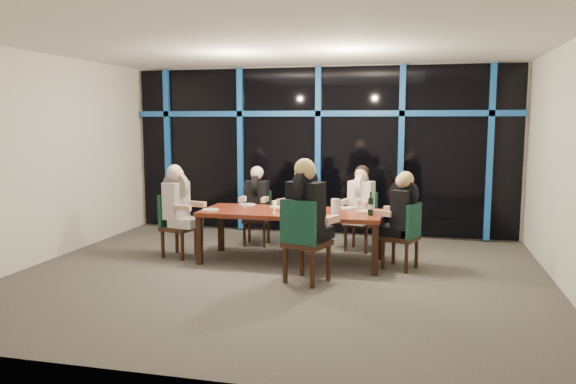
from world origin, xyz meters
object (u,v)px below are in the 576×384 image
Objects in this scene: chair_end_left at (174,222)px; chair_far_right at (362,218)px; diner_near_mid at (307,202)px; diner_end_right at (401,206)px; chair_near_mid at (303,237)px; diner_far_right at (361,195)px; water_pitcher at (336,207)px; chair_far_left at (258,215)px; diner_far_mid at (300,196)px; chair_far_mid at (303,218)px; diner_far_left at (256,194)px; wine_bottle at (370,206)px; chair_end_right at (406,233)px; dining_table at (291,216)px; diner_end_left at (178,197)px.

chair_far_right is at bearing -56.17° from chair_end_left.
diner_end_right is at bearing -120.71° from diner_near_mid.
diner_far_right is (0.49, 1.99, 0.28)m from chair_near_mid.
diner_near_mid reaches higher than water_pitcher.
diner_end_right is 4.04× the size of water_pitcher.
diner_far_mid reaches higher than chair_far_left.
diner_far_right reaches higher than chair_far_mid.
wine_bottle is (1.95, -1.06, 0.03)m from diner_far_left.
chair_far_right is at bearing -124.69° from chair_end_right.
diner_end_right is (-0.07, 0.03, 0.37)m from chair_end_right.
diner_far_left reaches higher than dining_table.
diner_far_left is 0.82× the size of diner_near_mid.
diner_end_left is at bearing -67.45° from chair_end_right.
diner_far_left is at bearing -90.00° from chair_far_left.
diner_far_mid reaches higher than chair_far_mid.
chair_end_left is 1.06× the size of diner_far_right.
chair_far_right is 1.04× the size of diner_far_mid.
chair_near_mid is 1.57m from diner_end_right.
diner_far_mid reaches higher than diner_far_left.
chair_end_right is 2.84× the size of wine_bottle.
dining_table is 2.94× the size of chair_far_left.
dining_table is 2.95× the size of diner_far_mid.
diner_near_mid is (-1.20, -0.91, 0.51)m from chair_end_right.
chair_near_mid is (1.21, -2.06, 0.11)m from chair_far_left.
diner_end_left is (0.08, -0.02, 0.38)m from chair_end_left.
chair_end_left is 4.24× the size of water_pitcher.
diner_far_left reaches higher than chair_end_right.
dining_table is at bearing 174.52° from wine_bottle.
chair_end_right is (0.72, -1.07, 0.00)m from chair_far_right.
chair_end_right is (3.41, 0.04, -0.01)m from chair_end_left.
chair_far_mid is at bearing -56.77° from diner_near_mid.
diner_end_left reaches higher than diner_far_right.
dining_table is at bearing -46.14° from diner_near_mid.
chair_end_right is 1.05× the size of diner_far_mid.
chair_far_mid is 1.94m from chair_near_mid.
diner_far_left is at bearing -164.56° from diner_far_right.
diner_far_left is at bearing -37.39° from diner_near_mid.
diner_far_left is at bearing -32.02° from chair_end_left.
diner_far_right reaches higher than chair_far_left.
diner_far_right is (1.70, -0.07, 0.38)m from chair_far_left.
diner_near_mid is at bearing -59.93° from diner_far_left.
diner_far_mid reaches higher than chair_far_right.
chair_far_left is 1.03× the size of diner_far_left.
dining_table is 11.62× the size of water_pitcher.
diner_far_right is (2.68, 1.04, 0.35)m from chair_end_left.
diner_far_right is 0.97× the size of diner_end_left.
wine_bottle is at bearing -78.87° from diner_end_left.
diner_end_left is (-2.62, -1.13, 0.39)m from chair_far_right.
chair_far_left is 0.84× the size of diner_near_mid.
diner_far_mid reaches higher than chair_near_mid.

